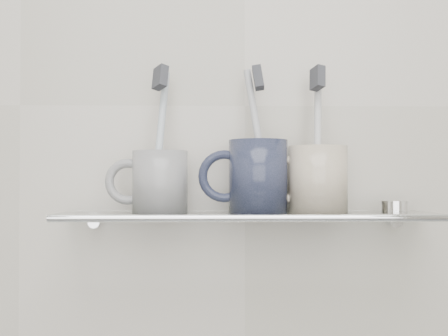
{
  "coord_description": "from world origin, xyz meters",
  "views": [
    {
      "loc": [
        -0.05,
        0.21,
        1.14
      ],
      "look_at": [
        -0.03,
        1.04,
        1.16
      ],
      "focal_mm": 50.0,
      "sensor_mm": 36.0,
      "label": 1
    }
  ],
  "objects_px": {
    "shelf_glass": "(248,216)",
    "mug_right": "(318,179)",
    "mug_left": "(160,182)",
    "mug_center": "(258,176)"
  },
  "relations": [
    {
      "from": "mug_left",
      "to": "mug_right",
      "type": "relative_size",
      "value": 0.92
    },
    {
      "from": "mug_left",
      "to": "mug_right",
      "type": "height_order",
      "value": "mug_right"
    },
    {
      "from": "mug_right",
      "to": "shelf_glass",
      "type": "bearing_deg",
      "value": -166.11
    },
    {
      "from": "shelf_glass",
      "to": "mug_left",
      "type": "xyz_separation_m",
      "value": [
        -0.12,
        0.0,
        0.05
      ]
    },
    {
      "from": "shelf_glass",
      "to": "mug_left",
      "type": "relative_size",
      "value": 6.07
    },
    {
      "from": "shelf_glass",
      "to": "mug_right",
      "type": "distance_m",
      "value": 0.11
    },
    {
      "from": "shelf_glass",
      "to": "mug_center",
      "type": "distance_m",
      "value": 0.05
    },
    {
      "from": "mug_left",
      "to": "mug_center",
      "type": "xyz_separation_m",
      "value": [
        0.13,
        0.0,
        0.01
      ]
    },
    {
      "from": "shelf_glass",
      "to": "mug_right",
      "type": "height_order",
      "value": "mug_right"
    },
    {
      "from": "mug_center",
      "to": "mug_right",
      "type": "height_order",
      "value": "mug_center"
    }
  ]
}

